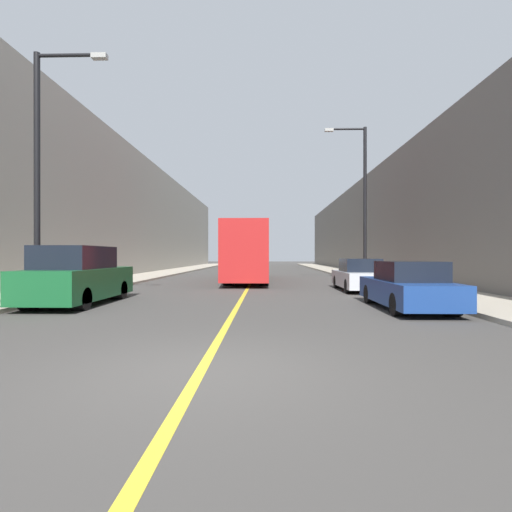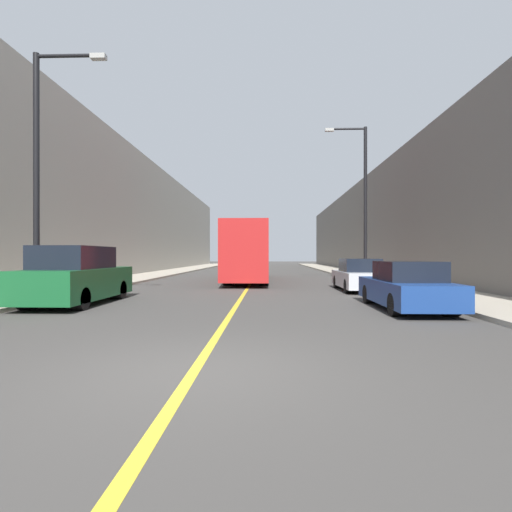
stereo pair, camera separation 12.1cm
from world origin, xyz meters
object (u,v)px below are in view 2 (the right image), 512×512
(street_lamp_right, at_px, (362,195))
(bus, at_px, (249,252))
(parked_suv_left, at_px, (77,277))
(car_right_mid, at_px, (359,276))
(car_right_near, at_px, (406,287))
(street_lamp_left, at_px, (42,161))

(street_lamp_right, bearing_deg, bus, 165.83)
(parked_suv_left, distance_m, car_right_mid, 11.71)
(bus, distance_m, car_right_mid, 8.73)
(car_right_mid, bearing_deg, car_right_near, -89.93)
(car_right_mid, bearing_deg, bus, 127.88)
(parked_suv_left, bearing_deg, street_lamp_left, 178.00)
(car_right_near, bearing_deg, street_lamp_right, 83.22)
(car_right_near, relative_size, street_lamp_right, 0.51)
(parked_suv_left, xyz_separation_m, street_lamp_right, (11.79, 10.48, 4.26))
(street_lamp_left, relative_size, street_lamp_right, 0.91)
(car_right_near, distance_m, street_lamp_left, 12.37)
(car_right_mid, relative_size, street_lamp_right, 0.49)
(car_right_near, distance_m, street_lamp_right, 12.32)
(car_right_near, height_order, street_lamp_left, street_lamp_left)
(street_lamp_left, bearing_deg, street_lamp_right, 38.80)
(car_right_near, relative_size, street_lamp_left, 0.56)
(bus, relative_size, parked_suv_left, 2.52)
(street_lamp_left, bearing_deg, parked_suv_left, -2.00)
(bus, xyz_separation_m, car_right_mid, (5.31, -6.83, -1.15))
(bus, height_order, street_lamp_left, street_lamp_left)
(car_right_near, bearing_deg, bus, 112.15)
(bus, bearing_deg, street_lamp_left, -117.49)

